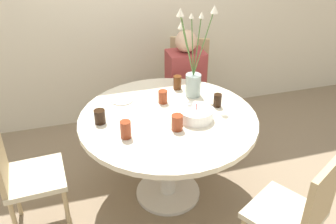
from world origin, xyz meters
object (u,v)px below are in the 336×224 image
at_px(chair_right_flank, 298,211).
at_px(drink_glass_2, 163,97).
at_px(birthday_cake, 196,114).
at_px(drink_glass_0, 126,129).
at_px(chair_left_flank, 187,80).
at_px(side_plate, 122,100).
at_px(flower_vase, 193,69).
at_px(drink_glass_4, 177,123).
at_px(drink_glass_1, 100,117).
at_px(person_woman, 185,89).
at_px(drink_glass_3, 177,83).
at_px(chair_far_back, 20,171).
at_px(drink_glass_5, 218,100).

bearing_deg(chair_right_flank, drink_glass_2, -95.81).
bearing_deg(birthday_cake, drink_glass_0, -170.67).
xyz_separation_m(chair_left_flank, side_plate, (-0.75, -0.61, 0.21)).
distance_m(flower_vase, drink_glass_4, 0.55).
bearing_deg(chair_left_flank, drink_glass_2, -95.15).
relative_size(drink_glass_1, person_woman, 0.09).
relative_size(chair_left_flank, flower_vase, 1.28).
distance_m(drink_glass_1, person_woman, 1.19).
bearing_deg(drink_glass_3, chair_right_flank, -75.60).
height_order(chair_far_back, drink_glass_0, chair_far_back).
bearing_deg(drink_glass_2, drink_glass_1, -162.46).
height_order(birthday_cake, drink_glass_1, birthday_cake).
bearing_deg(chair_left_flank, flower_vase, -79.75).
relative_size(drink_glass_4, drink_glass_5, 1.10).
relative_size(chair_far_back, drink_glass_5, 9.22).
bearing_deg(chair_right_flank, person_woman, -115.98).
bearing_deg(chair_right_flank, birthday_cake, -97.29).
xyz_separation_m(birthday_cake, drink_glass_4, (-0.17, -0.09, 0.01)).
distance_m(drink_glass_0, drink_glass_1, 0.27).
distance_m(birthday_cake, drink_glass_2, 0.34).
height_order(chair_left_flank, drink_glass_4, chair_left_flank).
distance_m(drink_glass_0, person_woman, 1.26).
xyz_separation_m(flower_vase, drink_glass_3, (-0.08, 0.14, -0.17)).
bearing_deg(birthday_cake, drink_glass_5, 31.01).
distance_m(birthday_cake, drink_glass_1, 0.68).
bearing_deg(drink_glass_0, chair_left_flank, 53.96).
distance_m(chair_right_flank, person_woman, 1.72).
relative_size(side_plate, drink_glass_2, 1.78).
bearing_deg(chair_left_flank, drink_glass_4, -85.67).
bearing_deg(chair_right_flank, chair_left_flank, -118.52).
height_order(chair_far_back, side_plate, chair_far_back).
bearing_deg(drink_glass_2, side_plate, 157.17).
height_order(flower_vase, drink_glass_0, flower_vase).
height_order(chair_left_flank, flower_vase, flower_vase).
height_order(drink_glass_5, person_woman, person_woman).
bearing_deg(flower_vase, birthday_cake, -104.47).
height_order(chair_far_back, person_woman, person_woman).
distance_m(drink_glass_1, drink_glass_2, 0.53).
height_order(flower_vase, person_woman, flower_vase).
height_order(chair_left_flank, drink_glass_5, chair_left_flank).
bearing_deg(flower_vase, drink_glass_5, -60.57).
bearing_deg(chair_right_flank, side_plate, -87.41).
distance_m(chair_far_back, flower_vase, 1.44).
xyz_separation_m(chair_far_back, drink_glass_2, (1.07, 0.28, 0.26)).
distance_m(chair_far_back, drink_glass_1, 0.64).
bearing_deg(drink_glass_2, flower_vase, 12.71).
bearing_deg(chair_left_flank, birthday_cake, -79.10).
distance_m(chair_left_flank, drink_glass_3, 0.66).
bearing_deg(drink_glass_1, drink_glass_5, -0.60).
distance_m(side_plate, drink_glass_1, 0.35).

